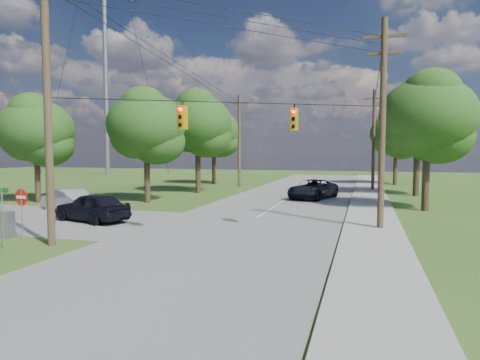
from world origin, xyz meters
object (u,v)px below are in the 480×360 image
(car_cross_silver, at_px, (66,199))
(control_cabinet, at_px, (5,225))
(pole_north_w, at_px, (239,140))
(pole_ne, at_px, (382,121))
(do_not_enter_sign, at_px, (22,202))
(pole_north_e, at_px, (374,139))
(car_main_north, at_px, (313,189))
(pole_sw, at_px, (47,97))
(car_cross_dark, at_px, (92,207))

(car_cross_silver, distance_m, control_cabinet, 8.92)
(pole_north_w, bearing_deg, pole_ne, -57.71)
(pole_ne, bearing_deg, do_not_enter_sign, -155.78)
(pole_north_w, distance_m, do_not_enter_sign, 29.25)
(pole_north_e, xyz_separation_m, car_main_north, (-4.88, -9.08, -4.32))
(pole_sw, height_order, car_main_north, pole_sw)
(pole_sw, distance_m, car_main_north, 22.91)
(pole_ne, relative_size, pole_north_e, 1.05)
(pole_north_w, xyz_separation_m, do_not_enter_sign, (-1.67, -29.00, -3.45))
(car_cross_dark, height_order, car_cross_silver, car_cross_dark)
(do_not_enter_sign, bearing_deg, pole_north_e, 69.17)
(pole_north_w, relative_size, control_cabinet, 8.20)
(car_main_north, xyz_separation_m, control_cabinet, (-11.66, -19.92, -0.20))
(pole_sw, bearing_deg, pole_north_e, 65.48)
(car_cross_dark, xyz_separation_m, car_main_north, (10.60, 14.91, -0.04))
(pole_north_e, xyz_separation_m, car_cross_silver, (-19.81, -20.70, -4.37))
(pole_north_w, xyz_separation_m, car_cross_dark, (-1.58, -23.99, -4.28))
(pole_north_w, relative_size, do_not_enter_sign, 4.35)
(car_cross_silver, distance_m, do_not_enter_sign, 9.37)
(pole_sw, distance_m, pole_north_e, 32.55)
(pole_north_w, distance_m, car_main_north, 13.51)
(pole_sw, xyz_separation_m, pole_north_e, (13.50, 29.60, -1.10))
(car_main_north, bearing_deg, car_cross_silver, -124.97)
(pole_north_w, distance_m, car_cross_silver, 21.97)
(control_cabinet, bearing_deg, pole_ne, 13.70)
(pole_sw, bearing_deg, control_cabinet, 168.82)
(pole_north_e, distance_m, pole_north_w, 13.90)
(car_cross_silver, relative_size, control_cabinet, 3.61)
(pole_ne, distance_m, pole_north_w, 26.03)
(control_cabinet, bearing_deg, pole_sw, -20.42)
(pole_sw, relative_size, car_cross_silver, 2.72)
(pole_north_w, bearing_deg, control_cabinet, -95.19)
(car_cross_dark, bearing_deg, pole_ne, 113.91)
(car_cross_dark, distance_m, car_main_north, 18.29)
(pole_ne, bearing_deg, car_cross_dark, -172.69)
(pole_ne, distance_m, control_cabinet, 18.60)
(car_main_north, height_order, control_cabinet, car_main_north)
(car_cross_silver, height_order, do_not_enter_sign, do_not_enter_sign)
(car_cross_dark, relative_size, car_main_north, 0.85)
(car_main_north, relative_size, do_not_enter_sign, 2.44)
(pole_ne, bearing_deg, pole_sw, -150.62)
(pole_north_w, relative_size, car_main_north, 1.78)
(car_main_north, bearing_deg, pole_ne, -52.18)
(pole_ne, bearing_deg, car_cross_silver, 176.24)
(car_cross_dark, distance_m, control_cabinet, 5.13)
(car_cross_silver, xyz_separation_m, car_main_north, (14.93, 11.62, 0.05))
(control_cabinet, bearing_deg, do_not_enter_sign, -9.38)
(pole_ne, bearing_deg, pole_north_w, 122.29)
(pole_north_e, relative_size, car_cross_silver, 2.27)
(control_cabinet, bearing_deg, car_main_north, 50.42)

